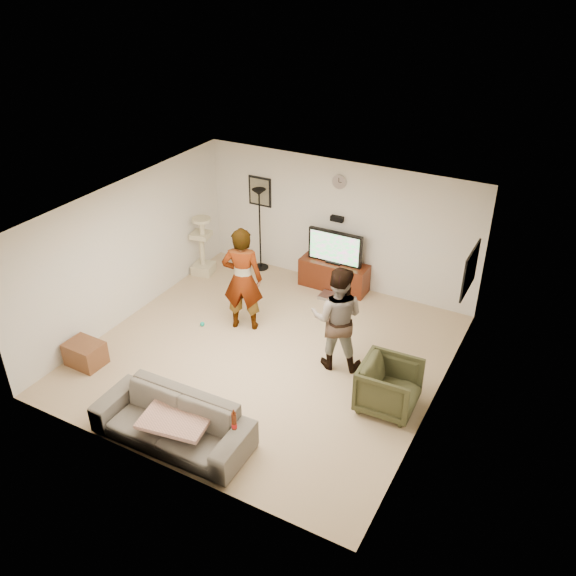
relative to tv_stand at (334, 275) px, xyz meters
The scene contains 24 objects.
floor 2.52m from the tv_stand, 91.53° to the right, with size 5.50×5.50×0.02m, color tan.
ceiling 3.35m from the tv_stand, 91.53° to the right, with size 5.50×5.50×0.02m, color white.
wall_back 1.00m from the tv_stand, 105.25° to the left, with size 5.50×0.04×2.50m, color silver.
wall_front 5.34m from the tv_stand, 90.73° to the right, with size 5.50×0.04×2.50m, color silver.
wall_left 3.89m from the tv_stand, 138.35° to the right, with size 0.04×5.50×2.50m, color silver.
wall_right 3.80m from the tv_stand, 43.03° to the right, with size 0.04×5.50×2.50m, color silver.
wall_clock 1.83m from the tv_stand, 107.26° to the left, with size 0.26×0.26×0.04m, color white.
wall_speaker 1.12m from the tv_stand, 109.85° to the left, with size 0.25×0.10×0.10m, color black.
picture_back 2.22m from the tv_stand, behind, with size 0.42×0.03×0.52m, color #6E6955.
picture_right 3.07m from the tv_stand, 18.77° to the right, with size 0.03×0.78×0.62m, color #F99B7B.
tv_stand is the anchor object (origin of this frame).
console_box 0.48m from the tv_stand, 73.77° to the right, with size 0.40×0.30×0.07m, color #ABACB8.
tv 0.60m from the tv_stand, behind, with size 1.08×0.08×0.64m, color black.
tv_screen 0.60m from the tv_stand, 90.00° to the right, with size 1.00×0.01×0.57m, color #23F150.
floor_lamp 1.78m from the tv_stand, behind, with size 0.32×0.32×1.71m, color black.
cat_tree 2.71m from the tv_stand, 164.92° to the right, with size 0.40×0.40×1.25m, color #C1B995.
person_left 2.24m from the tv_stand, 112.43° to the right, with size 0.69×0.45×1.88m, color #9FA0B4.
person_right 2.52m from the tv_stand, 64.78° to the right, with size 0.84×0.66×1.73m, color #345480.
sofa 4.81m from the tv_stand, 92.13° to the right, with size 2.18×0.85×0.64m, color #5A544B.
throw_blanket 4.81m from the tv_stand, 91.03° to the right, with size 0.90×0.70×0.06m, color tan.
beer_bottle 4.90m from the tv_stand, 80.25° to the right, with size 0.06×0.06×0.25m, color #4C1907.
armchair 3.53m from the tv_stand, 52.61° to the right, with size 0.80×0.83×0.75m, color #32331D.
side_table 4.79m from the tv_stand, 120.98° to the right, with size 0.58×0.44×0.39m, color brown.
toy_ball 2.77m from the tv_stand, 122.22° to the right, with size 0.08×0.08×0.08m, color #10B090.
Camera 1 is at (4.14, -6.91, 5.88)m, focal length 37.52 mm.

